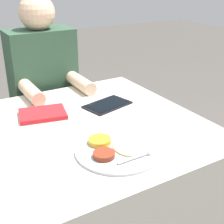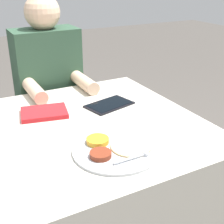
{
  "view_description": "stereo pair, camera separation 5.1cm",
  "coord_description": "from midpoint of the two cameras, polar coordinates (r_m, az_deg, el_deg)",
  "views": [
    {
      "loc": [
        -0.47,
        -1.06,
        1.29
      ],
      "look_at": [
        0.12,
        -0.06,
        0.76
      ],
      "focal_mm": 50.0,
      "sensor_mm": 36.0,
      "label": 1
    },
    {
      "loc": [
        -0.42,
        -1.09,
        1.29
      ],
      "look_at": [
        0.12,
        -0.06,
        0.76
      ],
      "focal_mm": 50.0,
      "sensor_mm": 36.0,
      "label": 2
    }
  ],
  "objects": [
    {
      "name": "dining_table",
      "position": [
        1.49,
        -6.41,
        -14.72
      ],
      "size": [
        1.01,
        0.94,
        0.7
      ],
      "color": "beige",
      "rests_on": "ground_plane"
    },
    {
      "name": "tablet_device",
      "position": [
        1.49,
        -1.83,
        1.34
      ],
      "size": [
        0.24,
        0.18,
        0.01
      ],
      "color": "black",
      "rests_on": "dining_table"
    },
    {
      "name": "person_diner",
      "position": [
        1.91,
        -12.74,
        1.32
      ],
      "size": [
        0.37,
        0.45,
        1.18
      ],
      "color": "black",
      "rests_on": "ground_plane"
    },
    {
      "name": "red_notebook",
      "position": [
        1.42,
        -13.57,
        -0.4
      ],
      "size": [
        0.23,
        0.19,
        0.02
      ],
      "color": "silver",
      "rests_on": "dining_table"
    },
    {
      "name": "thali_tray",
      "position": [
        1.12,
        -0.39,
        -6.82
      ],
      "size": [
        0.31,
        0.31,
        0.03
      ],
      "color": "#B7BABF",
      "rests_on": "dining_table"
    }
  ]
}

